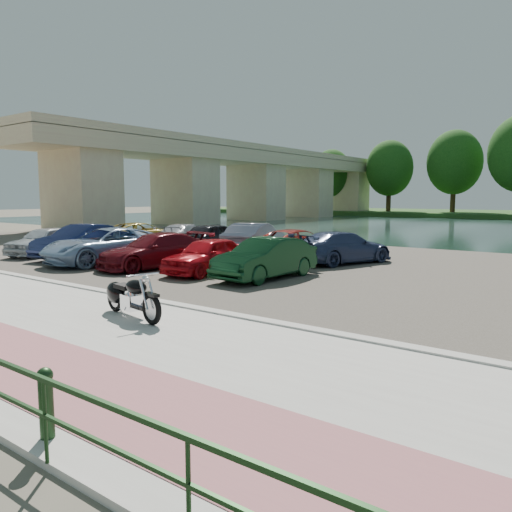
{
  "coord_description": "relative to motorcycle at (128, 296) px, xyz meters",
  "views": [
    {
      "loc": [
        8.55,
        -6.53,
        2.78
      ],
      "look_at": [
        0.07,
        4.73,
        1.1
      ],
      "focal_mm": 35.0,
      "sensor_mm": 36.0,
      "label": 1
    }
  ],
  "objects": [
    {
      "name": "ground",
      "position": [
        0.37,
        -0.53,
        -0.56
      ],
      "size": [
        200.0,
        200.0,
        0.0
      ],
      "primitive_type": "plane",
      "color": "#595447",
      "rests_on": "ground"
    },
    {
      "name": "promenade",
      "position": [
        0.37,
        -1.53,
        -0.51
      ],
      "size": [
        60.0,
        6.0,
        0.1
      ],
      "primitive_type": "cube",
      "color": "#ADA9A3",
      "rests_on": "ground"
    },
    {
      "name": "pink_path",
      "position": [
        0.37,
        -3.03,
        -0.46
      ],
      "size": [
        60.0,
        2.0,
        0.01
      ],
      "primitive_type": "cube",
      "color": "#9F5A61",
      "rests_on": "promenade"
    },
    {
      "name": "kerb",
      "position": [
        0.37,
        1.47,
        -0.49
      ],
      "size": [
        60.0,
        0.3,
        0.14
      ],
      "primitive_type": "cube",
      "color": "#ADA9A3",
      "rests_on": "ground"
    },
    {
      "name": "parking_lot",
      "position": [
        0.37,
        10.47,
        -0.54
      ],
      "size": [
        60.0,
        18.0,
        0.04
      ],
      "primitive_type": "cube",
      "color": "#433F36",
      "rests_on": "ground"
    },
    {
      "name": "river",
      "position": [
        0.37,
        39.47,
        -0.56
      ],
      "size": [
        120.0,
        40.0,
        0.0
      ],
      "primitive_type": "cube",
      "color": "#1A302C",
      "rests_on": "ground"
    },
    {
      "name": "bridge",
      "position": [
        -27.63,
        40.5,
        4.96
      ],
      "size": [
        7.0,
        56.0,
        8.55
      ],
      "color": "tan",
      "rests_on": "ground"
    },
    {
      "name": "motorcycle",
      "position": [
        0.0,
        0.0,
        0.0
      ],
      "size": [
        2.31,
        0.85,
        1.05
      ],
      "rotation": [
        0.0,
        0.0,
        -0.19
      ],
      "color": "black",
      "rests_on": "promenade"
    },
    {
      "name": "car_0",
      "position": [
        -13.04,
        5.62,
        0.16
      ],
      "size": [
        2.62,
        4.27,
        1.36
      ],
      "primitive_type": "imported",
      "rotation": [
        0.0,
        0.0,
        0.27
      ],
      "color": "#B6BDC3",
      "rests_on": "parking_lot"
    },
    {
      "name": "car_1",
      "position": [
        -10.75,
        6.02,
        0.23
      ],
      "size": [
        2.33,
        4.75,
        1.5
      ],
      "primitive_type": "imported",
      "rotation": [
        0.0,
        0.0,
        0.17
      ],
      "color": "#161F46",
      "rests_on": "parking_lot"
    },
    {
      "name": "car_2",
      "position": [
        -8.29,
        5.57,
        0.21
      ],
      "size": [
        3.06,
        5.53,
        1.47
      ],
      "primitive_type": "imported",
      "rotation": [
        0.0,
        0.0,
        -0.12
      ],
      "color": "#7F9AB9",
      "rests_on": "parking_lot"
    },
    {
      "name": "car_3",
      "position": [
        -5.68,
        5.87,
        0.15
      ],
      "size": [
        2.7,
        4.89,
        1.34
      ],
      "primitive_type": "imported",
      "rotation": [
        0.0,
        0.0,
        -0.19
      ],
      "color": "#5C0D14",
      "rests_on": "parking_lot"
    },
    {
      "name": "car_4",
      "position": [
        -3.16,
        6.08,
        0.12
      ],
      "size": [
        1.74,
        3.87,
        1.29
      ],
      "primitive_type": "imported",
      "rotation": [
        0.0,
        0.0,
        0.06
      ],
      "color": "#B60C15",
      "rests_on": "parking_lot"
    },
    {
      "name": "car_5",
      "position": [
        -0.79,
        6.38,
        0.16
      ],
      "size": [
        1.62,
        4.22,
        1.37
      ],
      "primitive_type": "imported",
      "rotation": [
        0.0,
        0.0,
        -0.04
      ],
      "color": "#0D3219",
      "rests_on": "parking_lot"
    },
    {
      "name": "car_6",
      "position": [
        -13.17,
        11.5,
        0.13
      ],
      "size": [
        2.78,
        4.94,
        1.3
      ],
      "primitive_type": "imported",
      "rotation": [
        0.0,
        0.0,
        3.0
      ],
      "color": "olive",
      "rests_on": "parking_lot"
    },
    {
      "name": "car_7",
      "position": [
        -10.58,
        12.39,
        0.12
      ],
      "size": [
        3.14,
        4.74,
        1.28
      ],
      "primitive_type": "imported",
      "rotation": [
        0.0,
        0.0,
        3.48
      ],
      "color": "#9EA0A7",
      "rests_on": "parking_lot"
    },
    {
      "name": "car_8",
      "position": [
        -7.99,
        11.93,
        0.19
      ],
      "size": [
        1.77,
        4.23,
        1.43
      ],
      "primitive_type": "imported",
      "rotation": [
        0.0,
        0.0,
        3.16
      ],
      "color": "black",
      "rests_on": "parking_lot"
    },
    {
      "name": "car_9",
      "position": [
        -5.49,
        11.96,
        0.23
      ],
      "size": [
        2.69,
        4.79,
        1.49
      ],
      "primitive_type": "imported",
      "rotation": [
        0.0,
        0.0,
        3.4
      ],
      "color": "slate",
      "rests_on": "parking_lot"
    },
    {
      "name": "car_10",
      "position": [
        -2.97,
        11.77,
        0.13
      ],
      "size": [
        2.62,
        4.89,
        1.31
      ],
      "primitive_type": "imported",
      "rotation": [
        0.0,
        0.0,
        3.04
      ],
      "color": "maroon",
      "rests_on": "parking_lot"
    },
    {
      "name": "car_11",
      "position": [
        -0.55,
        11.49,
        0.14
      ],
      "size": [
        3.23,
        4.92,
        1.32
      ],
      "primitive_type": "imported",
      "rotation": [
        0.0,
        0.0,
        2.81
      ],
      "color": "navy",
      "rests_on": "parking_lot"
    }
  ]
}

